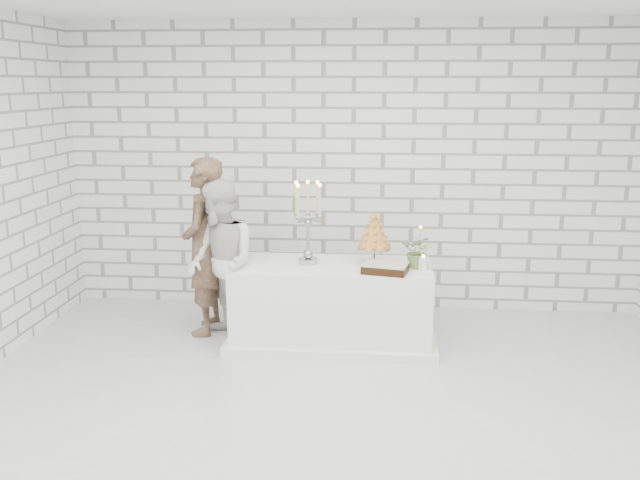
# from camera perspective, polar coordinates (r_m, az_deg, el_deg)

# --- Properties ---
(ground) EXTENTS (6.00, 5.00, 0.01)m
(ground) POSITION_cam_1_polar(r_m,az_deg,el_deg) (5.15, 1.48, -14.36)
(ground) COLOR silver
(ground) RESTS_ON ground
(wall_back) EXTENTS (6.00, 0.01, 3.00)m
(wall_back) POSITION_cam_1_polar(r_m,az_deg,el_deg) (7.12, 2.80, 6.04)
(wall_back) COLOR white
(wall_back) RESTS_ON ground
(wall_front) EXTENTS (6.00, 0.01, 3.00)m
(wall_front) POSITION_cam_1_polar(r_m,az_deg,el_deg) (2.25, -2.26, -9.73)
(wall_front) COLOR white
(wall_front) RESTS_ON ground
(cake_table) EXTENTS (1.80, 0.80, 0.75)m
(cake_table) POSITION_cam_1_polar(r_m,az_deg,el_deg) (6.30, 1.01, -5.38)
(cake_table) COLOR white
(cake_table) RESTS_ON ground
(groom) EXTENTS (0.41, 0.62, 1.70)m
(groom) POSITION_cam_1_polar(r_m,az_deg,el_deg) (6.55, -9.73, -0.55)
(groom) COLOR #432D20
(groom) RESTS_ON ground
(bride) EXTENTS (0.88, 0.94, 1.53)m
(bride) POSITION_cam_1_polar(r_m,az_deg,el_deg) (6.27, -8.33, -1.91)
(bride) COLOR white
(bride) RESTS_ON ground
(candelabra) EXTENTS (0.37, 0.37, 0.77)m
(candelabra) POSITION_cam_1_polar(r_m,az_deg,el_deg) (6.15, -1.02, 1.50)
(candelabra) COLOR #9E9DA7
(candelabra) RESTS_ON cake_table
(croquembouche) EXTENTS (0.32, 0.32, 0.48)m
(croquembouche) POSITION_cam_1_polar(r_m,az_deg,el_deg) (6.19, 4.60, 0.17)
(croquembouche) COLOR #B66C24
(croquembouche) RESTS_ON cake_table
(chocolate_cake) EXTENTS (0.43, 0.35, 0.08)m
(chocolate_cake) POSITION_cam_1_polar(r_m,az_deg,el_deg) (5.96, 5.51, -2.35)
(chocolate_cake) COLOR black
(chocolate_cake) RESTS_ON cake_table
(pillar_candle) EXTENTS (0.08, 0.08, 0.12)m
(pillar_candle) POSITION_cam_1_polar(r_m,az_deg,el_deg) (6.07, 8.66, -1.97)
(pillar_candle) COLOR white
(pillar_candle) RESTS_ON cake_table
(extra_taper) EXTENTS (0.07, 0.07, 0.32)m
(extra_taper) POSITION_cam_1_polar(r_m,az_deg,el_deg) (6.32, 8.41, -0.43)
(extra_taper) COLOR beige
(extra_taper) RESTS_ON cake_table
(flowers) EXTENTS (0.33, 0.31, 0.31)m
(flowers) POSITION_cam_1_polar(r_m,az_deg,el_deg) (6.12, 8.24, -0.94)
(flowers) COLOR #57843F
(flowers) RESTS_ON cake_table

